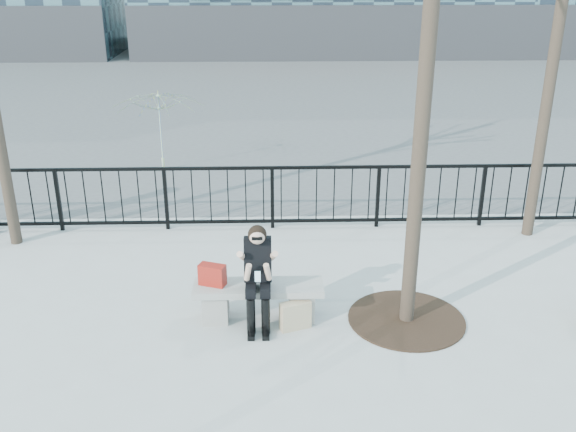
{
  "coord_description": "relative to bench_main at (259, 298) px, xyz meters",
  "views": [
    {
      "loc": [
        0.16,
        -7.21,
        4.34
      ],
      "look_at": [
        0.4,
        0.8,
        1.1
      ],
      "focal_mm": 40.0,
      "sensor_mm": 36.0,
      "label": 1
    }
  ],
  "objects": [
    {
      "name": "ground",
      "position": [
        0.0,
        0.0,
        -0.3
      ],
      "size": [
        120.0,
        120.0,
        0.0
      ],
      "primitive_type": "plane",
      "color": "#9A9995",
      "rests_on": "ground"
    },
    {
      "name": "street_surface",
      "position": [
        0.0,
        15.0,
        -0.3
      ],
      "size": [
        60.0,
        23.0,
        0.01
      ],
      "primitive_type": "cube",
      "color": "#474747",
      "rests_on": "ground"
    },
    {
      "name": "railing",
      "position": [
        0.0,
        3.0,
        0.25
      ],
      "size": [
        14.0,
        0.06,
        1.1
      ],
      "color": "black",
      "rests_on": "ground"
    },
    {
      "name": "tree_grate",
      "position": [
        1.9,
        -0.1,
        -0.29
      ],
      "size": [
        1.5,
        1.5,
        0.02
      ],
      "primitive_type": "cylinder",
      "color": "black",
      "rests_on": "ground"
    },
    {
      "name": "bench_main",
      "position": [
        0.0,
        0.0,
        0.0
      ],
      "size": [
        1.65,
        0.46,
        0.49
      ],
      "color": "slate",
      "rests_on": "ground"
    },
    {
      "name": "seated_woman",
      "position": [
        0.0,
        -0.16,
        0.37
      ],
      "size": [
        0.5,
        0.64,
        1.34
      ],
      "color": "black",
      "rests_on": "ground"
    },
    {
      "name": "handbag",
      "position": [
        -0.58,
        0.02,
        0.33
      ],
      "size": [
        0.37,
        0.26,
        0.27
      ],
      "primitive_type": "cube",
      "rotation": [
        0.0,
        0.0,
        -0.36
      ],
      "color": "maroon",
      "rests_on": "bench_main"
    },
    {
      "name": "shopping_bag",
      "position": [
        0.46,
        -0.25,
        -0.12
      ],
      "size": [
        0.41,
        0.26,
        0.37
      ],
      "primitive_type": "cube",
      "rotation": [
        0.0,
        0.0,
        0.34
      ],
      "color": "beige",
      "rests_on": "ground"
    },
    {
      "name": "vendor_umbrella",
      "position": [
        -2.17,
        6.24,
        0.57
      ],
      "size": [
        2.17,
        2.21,
        1.75
      ],
      "primitive_type": "imported",
      "rotation": [
        0.0,
        0.0,
        -0.15
      ],
      "color": "#E9F436",
      "rests_on": "ground"
    }
  ]
}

